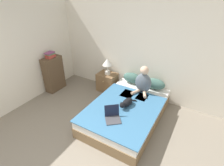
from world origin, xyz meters
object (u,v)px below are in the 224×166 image
Objects in this scene: laptop_open at (113,117)px; nightstand at (107,82)px; bookshelf at (54,74)px; pillow_near at (132,78)px; table_lamp at (107,63)px; bed at (127,111)px; cat_tabby at (127,103)px; person_sitting at (143,82)px; book_stack_top at (50,55)px; pillow_far at (155,84)px.

nightstand is at bearing 85.24° from laptop_open.
bookshelf reaches higher than laptop_open.
pillow_near is 1.11× the size of table_lamp.
bed is 0.31m from cat_tabby.
person_sitting is at bearing 44.32° from laptop_open.
cat_tabby is at bearing -5.32° from book_stack_top.
laptop_open is (-0.03, -0.59, 0.27)m from bed.
pillow_near reaches higher than bed.
book_stack_top is (-2.37, 0.73, 0.59)m from laptop_open.
table_lamp is at bearing -174.64° from pillow_near.
book_stack_top is at bearing -168.76° from person_sitting.
bed is 1.04m from pillow_near.
bookshelf is at bearing -159.50° from pillow_near.
bed is 3.19× the size of person_sitting.
cat_tabby is (-0.29, -1.01, -0.05)m from pillow_far.
person_sitting is 2.64× the size of book_stack_top.
pillow_near reaches higher than cat_tabby.
pillow_far is at bearing 71.57° from bed.
person_sitting is 1.25m from nightstand.
book_stack_top reaches higher than cat_tabby.
laptop_open is (-0.05, -0.51, -0.03)m from cat_tabby.
pillow_far is 0.51× the size of bookshelf.
person_sitting is 2.57m from book_stack_top.
laptop_open is at bearing -92.84° from bed.
cat_tabby is at bearing -5.40° from bookshelf.
cat_tabby is 0.51m from laptop_open.
pillow_far is at bearing 2.90° from table_lamp.
table_lamp reaches higher than cat_tabby.
person_sitting reaches higher than laptop_open.
person_sitting is at bearing -126.01° from pillow_far.
cat_tabby is 1.45m from table_lamp.
cat_tabby is at bearing -41.57° from nightstand.
pillow_far reaches higher than cat_tabby.
pillow_far is 1.39m from nightstand.
person_sitting is 2.56m from bookshelf.
book_stack_top reaches higher than laptop_open.
pillow_far is at bearing 0.00° from pillow_near.
bed is at bearing -108.43° from pillow_far.
bookshelf is (-2.42, 0.23, -0.02)m from cat_tabby.
book_stack_top is at bearing 176.62° from bed.
bed is at bearing -98.77° from person_sitting.
person_sitting is 1.36× the size of cat_tabby.
bookshelf is at bearing -86.35° from cat_tabby.
pillow_near is 2.23m from bookshelf.
bed is at bearing -39.63° from table_lamp.
laptop_open is 2.48m from bookshelf.
pillow_far is 1.56m from laptop_open.
table_lamp is (0.01, -0.01, 0.58)m from nightstand.
table_lamp is (-1.06, 0.94, 0.33)m from cat_tabby.
laptop_open reaches higher than nightstand.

